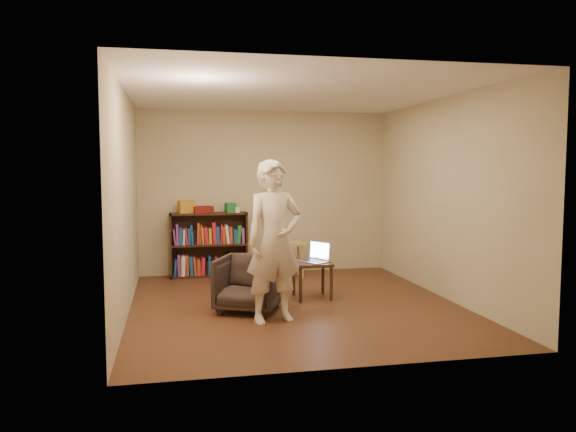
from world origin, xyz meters
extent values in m
plane|color=#4E3019|center=(0.00, 0.00, 0.00)|extent=(4.50, 4.50, 0.00)
plane|color=white|center=(0.00, 0.00, 2.60)|extent=(4.50, 4.50, 0.00)
plane|color=beige|center=(0.00, 2.25, 1.30)|extent=(4.00, 0.00, 4.00)
plane|color=beige|center=(-2.00, 0.00, 1.30)|extent=(0.00, 4.50, 4.50)
plane|color=beige|center=(2.00, 0.00, 1.30)|extent=(0.00, 4.50, 4.50)
cube|color=black|center=(-1.51, 2.08, 0.50)|extent=(0.03, 0.30, 1.00)
cube|color=black|center=(-0.34, 2.08, 0.50)|extent=(0.03, 0.30, 1.00)
cube|color=black|center=(-0.92, 2.22, 0.50)|extent=(1.20, 0.02, 1.00)
cube|color=black|center=(-0.92, 2.08, 0.01)|extent=(1.20, 0.30, 0.03)
cube|color=black|center=(-0.92, 2.08, 0.50)|extent=(1.14, 0.30, 0.03)
cube|color=black|center=(-0.92, 2.08, 0.98)|extent=(1.20, 0.30, 0.03)
cube|color=#C58C22|center=(-1.26, 2.09, 1.10)|extent=(0.27, 0.22, 0.19)
cube|color=maroon|center=(-1.02, 2.11, 1.05)|extent=(0.35, 0.29, 0.10)
cube|color=#207832|center=(-0.58, 2.07, 1.07)|extent=(0.18, 0.18, 0.15)
cube|color=silver|center=(-0.49, 2.06, 1.04)|extent=(0.12, 0.12, 0.09)
cube|color=tan|center=(0.33, 1.76, 0.53)|extent=(0.38, 0.38, 0.04)
cylinder|color=tan|center=(0.18, 1.61, 0.25)|extent=(0.04, 0.04, 0.51)
cylinder|color=tan|center=(0.47, 1.61, 0.25)|extent=(0.04, 0.04, 0.51)
cylinder|color=tan|center=(0.18, 1.91, 0.25)|extent=(0.04, 0.04, 0.51)
cylinder|color=tan|center=(0.47, 1.91, 0.25)|extent=(0.04, 0.04, 0.51)
imported|color=#302320|center=(-0.60, -0.18, 0.33)|extent=(0.94, 0.95, 0.66)
cube|color=#321B10|center=(0.30, 0.31, 0.46)|extent=(0.47, 0.47, 0.04)
cylinder|color=#321B10|center=(0.10, 0.11, 0.22)|extent=(0.04, 0.04, 0.43)
cylinder|color=#321B10|center=(0.50, 0.11, 0.22)|extent=(0.04, 0.04, 0.43)
cylinder|color=#321B10|center=(0.10, 0.52, 0.22)|extent=(0.04, 0.04, 0.43)
cylinder|color=#321B10|center=(0.50, 0.52, 0.22)|extent=(0.04, 0.04, 0.43)
cube|color=silver|center=(0.31, 0.29, 0.49)|extent=(0.40, 0.43, 0.02)
cube|color=black|center=(0.31, 0.29, 0.50)|extent=(0.28, 0.33, 0.00)
cube|color=silver|center=(0.42, 0.37, 0.62)|extent=(0.22, 0.31, 0.25)
cube|color=#B6C8FF|center=(0.42, 0.37, 0.62)|extent=(0.19, 0.27, 0.20)
imported|color=beige|center=(-0.38, -0.69, 0.90)|extent=(0.74, 0.57, 1.79)
camera|label=1|loc=(-1.48, -6.70, 1.71)|focal=35.00mm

